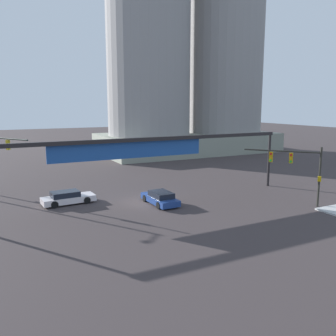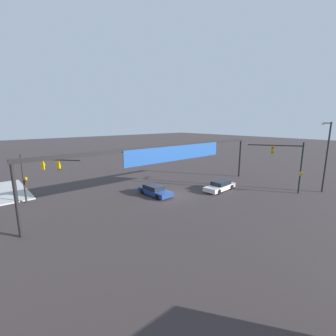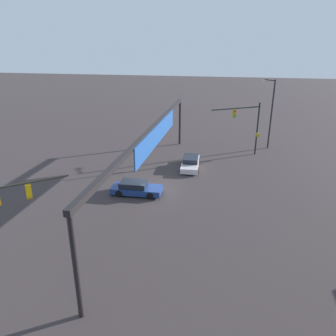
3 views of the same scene
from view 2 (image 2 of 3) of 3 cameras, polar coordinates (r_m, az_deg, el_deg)
ground_plane at (r=28.10m, az=-0.14°, el=-6.79°), size 224.39×224.39×0.00m
traffic_signal_near_corner at (r=27.96m, az=-29.26°, el=-0.38°), size 4.52×5.53×5.40m
traffic_signal_opposite_side at (r=31.96m, az=27.65°, el=1.97°), size 3.47×5.73×6.36m
streetlamp_curved_arm at (r=34.60m, az=34.50°, el=3.11°), size 1.58×1.60×8.74m
overhead_sign_gantry at (r=26.96m, az=0.84°, el=3.94°), size 30.90×0.43×6.11m
sedan_car_approaching at (r=28.13m, az=-3.30°, el=-5.55°), size 2.05×4.62×1.21m
sedan_car_waiting_far at (r=30.77m, az=12.72°, el=-4.33°), size 4.88×2.16×1.21m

